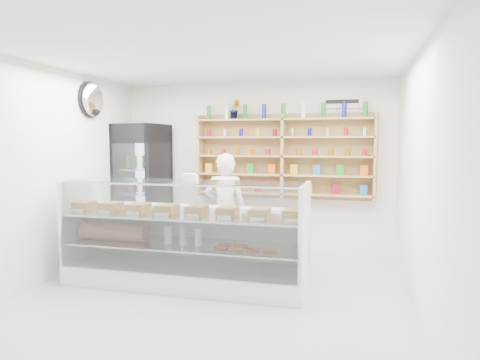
# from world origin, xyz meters

# --- Properties ---
(room) EXTENTS (5.00, 5.00, 5.00)m
(room) POSITION_xyz_m (0.00, 0.00, 1.40)
(room) COLOR silver
(room) RESTS_ON ground
(display_counter) EXTENTS (3.07, 0.92, 1.34)m
(display_counter) POSITION_xyz_m (-0.46, 0.55, 0.36)
(display_counter) COLOR white
(display_counter) RESTS_ON floor
(shop_worker) EXTENTS (0.65, 0.47, 1.66)m
(shop_worker) POSITION_xyz_m (-0.20, 1.44, 0.83)
(shop_worker) COLOR silver
(shop_worker) RESTS_ON floor
(drinks_cooler) EXTENTS (0.84, 0.82, 2.12)m
(drinks_cooler) POSITION_xyz_m (-1.85, 2.06, 1.06)
(drinks_cooler) COLOR black
(drinks_cooler) RESTS_ON floor
(wall_shelving) EXTENTS (2.84, 0.28, 1.33)m
(wall_shelving) POSITION_xyz_m (0.50, 2.34, 1.59)
(wall_shelving) COLOR #A2874C
(wall_shelving) RESTS_ON back_wall
(potted_plant) EXTENTS (0.22, 0.20, 0.32)m
(potted_plant) POSITION_xyz_m (-0.30, 2.34, 2.35)
(potted_plant) COLOR #1E6626
(potted_plant) RESTS_ON wall_shelving
(security_mirror) EXTENTS (0.15, 0.50, 0.50)m
(security_mirror) POSITION_xyz_m (-2.17, 1.20, 2.45)
(security_mirror) COLOR silver
(security_mirror) RESTS_ON left_wall
(wall_sign) EXTENTS (0.62, 0.03, 0.20)m
(wall_sign) POSITION_xyz_m (1.40, 2.47, 2.45)
(wall_sign) COLOR white
(wall_sign) RESTS_ON back_wall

